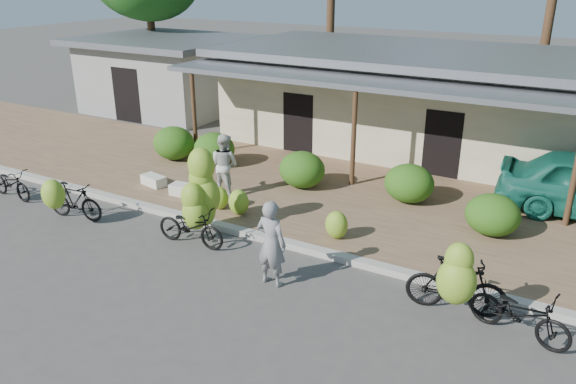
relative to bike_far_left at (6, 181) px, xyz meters
name	(u,v)px	position (x,y,z in m)	size (l,w,h in m)	color
ground	(229,284)	(7.83, -0.70, -0.52)	(100.00, 100.00, 0.00)	#484542
sidewalk	(335,199)	(7.83, 4.30, -0.46)	(60.00, 6.00, 0.12)	olive
curb	(280,242)	(7.83, 1.30, -0.44)	(60.00, 0.25, 0.15)	#A8A399
shop_main	(409,98)	(7.83, 10.23, 1.21)	(13.00, 8.50, 3.35)	beige
shop_grey	(166,73)	(-3.17, 10.29, 1.10)	(7.00, 6.00, 3.15)	gray
hedge_0	(174,143)	(1.91, 4.68, 0.14)	(1.37, 1.24, 1.07)	#245112
hedge_1	(214,149)	(3.38, 4.86, 0.12)	(1.32, 1.19, 1.03)	#245112
hedge_2	(302,170)	(6.69, 4.51, 0.12)	(1.32, 1.19, 1.03)	#245112
hedge_3	(409,183)	(9.64, 4.96, 0.11)	(1.31, 1.18, 1.02)	#245112
hedge_4	(493,215)	(11.95, 3.99, 0.09)	(1.25, 1.13, 0.98)	#245112
bike_far_left	(6,181)	(0.00, 0.00, 0.00)	(1.66, 1.22, 1.25)	black
bike_left	(70,199)	(2.67, -0.14, 0.07)	(1.64, 1.23, 1.28)	black
bike_center	(197,205)	(6.05, 0.62, 0.35)	(1.76, 1.23, 2.16)	black
bike_right	(456,283)	(12.01, 0.37, 0.20)	(1.86, 1.33, 1.69)	black
bike_far_right	(520,313)	(13.11, 0.35, -0.06)	(1.85, 1.01, 0.92)	black
loose_banana_a	(219,198)	(5.58, 2.09, -0.09)	(0.48, 0.41, 0.60)	#8CB32C
loose_banana_b	(239,202)	(6.22, 2.03, -0.06)	(0.53, 0.45, 0.67)	#8CB32C
loose_banana_c	(336,225)	(8.91, 2.03, -0.07)	(0.53, 0.45, 0.66)	#8CB32C
sack_near	(186,190)	(4.23, 2.38, -0.25)	(0.85, 0.40, 0.30)	silver
sack_far	(154,180)	(2.93, 2.55, -0.26)	(0.75, 0.38, 0.28)	silver
vendor	(271,243)	(8.55, -0.24, 0.38)	(0.65, 0.43, 1.80)	gray
bystander	(224,164)	(5.12, 3.00, 0.45)	(0.83, 0.65, 1.70)	beige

